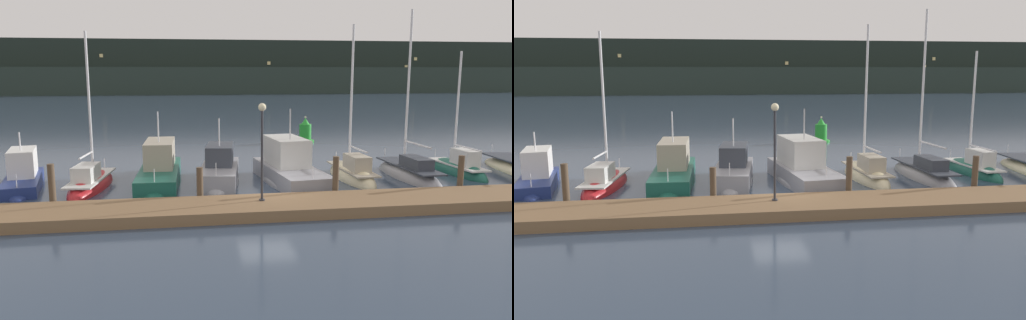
% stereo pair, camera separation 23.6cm
% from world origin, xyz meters
% --- Properties ---
extents(ground_plane, '(400.00, 400.00, 0.00)m').
position_xyz_m(ground_plane, '(0.00, 0.00, 0.00)').
color(ground_plane, '#2D3D51').
extents(dock, '(36.88, 2.80, 0.45)m').
position_xyz_m(dock, '(0.00, -2.18, 0.23)').
color(dock, brown).
rests_on(dock, ground).
extents(mooring_pile_1, '(0.28, 0.28, 1.95)m').
position_xyz_m(mooring_pile_1, '(-9.05, -0.53, 0.98)').
color(mooring_pile_1, '#4C3D2D').
rests_on(mooring_pile_1, ground).
extents(mooring_pile_2, '(0.28, 0.28, 1.63)m').
position_xyz_m(mooring_pile_2, '(-3.02, -0.53, 0.82)').
color(mooring_pile_2, '#4C3D2D').
rests_on(mooring_pile_2, ground).
extents(mooring_pile_3, '(0.28, 0.28, 1.94)m').
position_xyz_m(mooring_pile_3, '(3.02, -0.53, 0.97)').
color(mooring_pile_3, '#4C3D2D').
rests_on(mooring_pile_3, ground).
extents(mooring_pile_4, '(0.28, 0.28, 1.83)m').
position_xyz_m(mooring_pile_4, '(9.05, -0.53, 0.91)').
color(mooring_pile_4, '#4C3D2D').
rests_on(mooring_pile_4, ground).
extents(motorboat_berth_2, '(2.74, 5.86, 3.33)m').
position_xyz_m(motorboat_berth_2, '(-11.49, 3.94, 0.30)').
color(motorboat_berth_2, navy).
rests_on(motorboat_berth_2, ground).
extents(sailboat_berth_3, '(2.20, 5.85, 8.26)m').
position_xyz_m(sailboat_berth_3, '(-8.20, 3.41, 0.13)').
color(sailboat_berth_3, red).
rests_on(sailboat_berth_3, ground).
extents(motorboat_berth_4, '(2.37, 7.55, 4.27)m').
position_xyz_m(motorboat_berth_4, '(-4.89, 4.23, 0.35)').
color(motorboat_berth_4, '#195647').
rests_on(motorboat_berth_4, ground).
extents(motorboat_berth_5, '(2.79, 6.04, 3.91)m').
position_xyz_m(motorboat_berth_5, '(-1.83, 3.70, 0.33)').
color(motorboat_berth_5, gray).
rests_on(motorboat_berth_5, ground).
extents(motorboat_berth_6, '(3.27, 7.35, 4.44)m').
position_xyz_m(motorboat_berth_6, '(1.73, 3.09, 0.40)').
color(motorboat_berth_6, gray).
rests_on(motorboat_berth_6, ground).
extents(sailboat_berth_7, '(1.71, 5.44, 8.87)m').
position_xyz_m(sailboat_berth_7, '(5.20, 3.35, 0.13)').
color(sailboat_berth_7, beige).
rests_on(sailboat_berth_7, ground).
extents(sailboat_berth_8, '(1.79, 6.43, 9.55)m').
position_xyz_m(sailboat_berth_8, '(8.30, 3.16, 0.12)').
color(sailboat_berth_8, gray).
rests_on(sailboat_berth_8, ground).
extents(sailboat_berth_9, '(1.62, 5.18, 7.52)m').
position_xyz_m(sailboat_berth_9, '(11.58, 3.87, 0.14)').
color(sailboat_berth_9, '#195647').
rests_on(sailboat_berth_9, ground).
extents(channel_buoy, '(1.44, 1.44, 2.07)m').
position_xyz_m(channel_buoy, '(6.20, 17.30, 0.78)').
color(channel_buoy, green).
rests_on(channel_buoy, ground).
extents(dock_lamppost, '(0.32, 0.32, 3.98)m').
position_xyz_m(dock_lamppost, '(-0.56, -1.94, 3.11)').
color(dock_lamppost, '#2D2D33').
rests_on(dock_lamppost, dock).
extents(hillside_backdrop, '(240.00, 23.00, 13.16)m').
position_xyz_m(hillside_backdrop, '(2.24, 110.88, 6.06)').
color(hillside_backdrop, '#1E2823').
rests_on(hillside_backdrop, ground).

